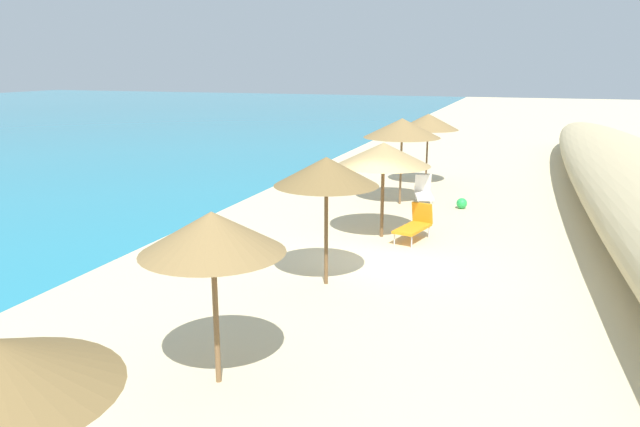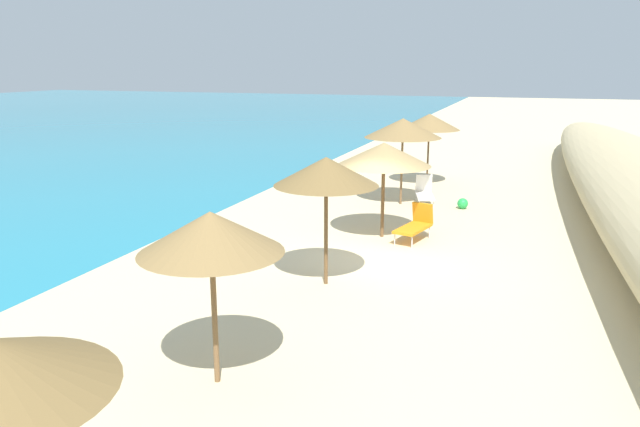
{
  "view_description": "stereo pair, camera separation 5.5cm",
  "coord_description": "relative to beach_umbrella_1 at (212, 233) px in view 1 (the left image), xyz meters",
  "views": [
    {
      "loc": [
        -13.94,
        -3.48,
        4.74
      ],
      "look_at": [
        -1.0,
        1.05,
        1.35
      ],
      "focal_mm": 33.87,
      "sensor_mm": 36.0,
      "label": 1
    },
    {
      "loc": [
        -13.92,
        -3.53,
        4.74
      ],
      "look_at": [
        -1.0,
        1.05,
        1.35
      ],
      "focal_mm": 33.87,
      "sensor_mm": 36.0,
      "label": 2
    }
  ],
  "objects": [
    {
      "name": "beach_umbrella_1",
      "position": [
        0.0,
        0.0,
        0.0
      ],
      "size": [
        2.15,
        2.15,
        2.69
      ],
      "color": "brown",
      "rests_on": "ground_plane"
    },
    {
      "name": "beach_umbrella_3",
      "position": [
        8.69,
        -0.46,
        -0.03
      ],
      "size": [
        2.61,
        2.61,
        2.67
      ],
      "color": "brown",
      "rests_on": "ground_plane"
    },
    {
      "name": "beach_ball",
      "position": [
        12.91,
        -2.21,
        -2.2
      ],
      "size": [
        0.36,
        0.36,
        0.36
      ],
      "primitive_type": "sphere",
      "color": "green",
      "rests_on": "ground_plane"
    },
    {
      "name": "lounge_chair_1",
      "position": [
        8.66,
        -1.41,
        -1.93
      ],
      "size": [
        1.5,
        0.91,
        0.98
      ],
      "rotation": [
        0.0,
        0.0,
        1.33
      ],
      "color": "orange",
      "rests_on": "ground_plane"
    },
    {
      "name": "beach_umbrella_4",
      "position": [
        12.93,
        -0.08,
        0.26
      ],
      "size": [
        2.62,
        2.62,
        2.97
      ],
      "color": "brown",
      "rests_on": "ground_plane"
    },
    {
      "name": "lounge_chair_2",
      "position": [
        13.31,
        -0.84,
        -1.98
      ],
      "size": [
        1.47,
        0.91,
        0.98
      ],
      "rotation": [
        0.0,
        0.0,
        1.84
      ],
      "color": "white",
      "rests_on": "ground_plane"
    },
    {
      "name": "beach_umbrella_2",
      "position": [
        4.59,
        -0.19,
        0.15
      ],
      "size": [
        2.26,
        2.26,
        2.84
      ],
      "color": "brown",
      "rests_on": "ground_plane"
    },
    {
      "name": "ground_plane",
      "position": [
        6.53,
        -0.77,
        -2.38
      ],
      "size": [
        160.0,
        160.0,
        0.0
      ],
      "primitive_type": "plane",
      "color": "beige"
    },
    {
      "name": "beach_umbrella_5",
      "position": [
        16.73,
        -0.35,
        0.15
      ],
      "size": [
        2.42,
        2.42,
        2.85
      ],
      "color": "brown",
      "rests_on": "ground_plane"
    }
  ]
}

